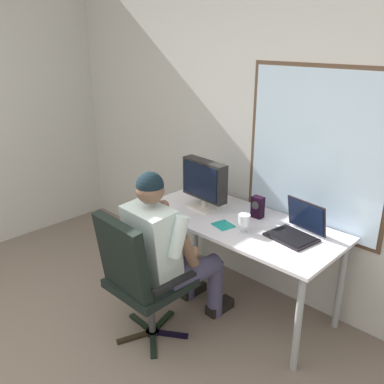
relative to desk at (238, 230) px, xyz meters
The scene contains 9 objects.
wall_rear 0.91m from the desk, 120.23° to the left, with size 4.54×0.08×2.89m.
desk is the anchor object (origin of this frame).
office_chair 0.86m from the desk, 104.77° to the right, with size 0.61×0.56×0.99m.
person_seated 0.59m from the desk, 110.32° to the right, with size 0.54×0.81×1.26m.
crt_monitor 0.47m from the desk, behind, with size 0.43×0.20×0.41m.
laptop 0.49m from the desk, 10.75° to the left, with size 0.36×0.34×0.25m.
wine_glass 0.27m from the desk, 41.88° to the right, with size 0.09×0.09×0.14m.
desk_speaker 0.23m from the desk, 66.87° to the left, with size 0.09×0.07×0.17m.
cd_case 0.18m from the desk, 98.87° to the right, with size 0.17×0.15×0.01m.
Camera 1 is at (2.02, -0.25, 2.09)m, focal length 38.72 mm.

